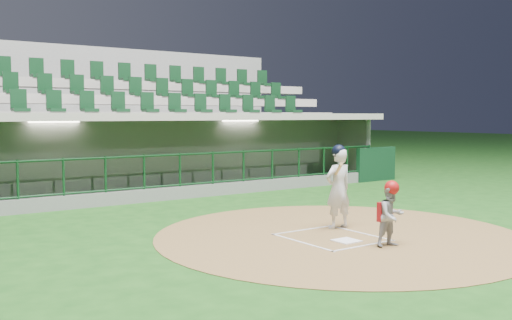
% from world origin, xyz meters
% --- Properties ---
extents(ground, '(120.00, 120.00, 0.00)m').
position_xyz_m(ground, '(0.00, 0.00, 0.00)').
color(ground, '#164513').
rests_on(ground, ground).
extents(dirt_circle, '(7.20, 7.20, 0.01)m').
position_xyz_m(dirt_circle, '(0.30, -0.20, 0.01)').
color(dirt_circle, brown).
rests_on(dirt_circle, ground).
extents(home_plate, '(0.43, 0.43, 0.02)m').
position_xyz_m(home_plate, '(0.00, -0.70, 0.02)').
color(home_plate, white).
rests_on(home_plate, dirt_circle).
extents(batter_box_chalk, '(1.55, 1.80, 0.01)m').
position_xyz_m(batter_box_chalk, '(0.00, -0.30, 0.02)').
color(batter_box_chalk, white).
rests_on(batter_box_chalk, ground).
extents(dugout_structure, '(16.40, 3.70, 3.00)m').
position_xyz_m(dugout_structure, '(0.08, 7.84, 0.96)').
color(dugout_structure, slate).
rests_on(dugout_structure, ground).
extents(seating_deck, '(17.00, 6.72, 5.15)m').
position_xyz_m(seating_deck, '(0.00, 10.91, 1.42)').
color(seating_deck, slate).
rests_on(seating_deck, ground).
extents(batter, '(0.86, 0.86, 1.73)m').
position_xyz_m(batter, '(0.71, 0.30, 0.88)').
color(batter, silver).
rests_on(batter, dirt_circle).
extents(catcher, '(0.58, 0.48, 1.18)m').
position_xyz_m(catcher, '(0.36, -1.44, 0.60)').
color(catcher, '#9A9A9F').
rests_on(catcher, dirt_circle).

